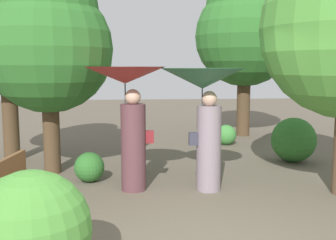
# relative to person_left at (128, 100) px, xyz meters

# --- Properties ---
(person_left) EXTENTS (1.26, 1.26, 1.96)m
(person_left) POSITION_rel_person_left_xyz_m (0.00, 0.00, 0.00)
(person_left) COLOR #563338
(person_left) RESTS_ON ground
(person_right) EXTENTS (1.29, 1.29, 1.94)m
(person_right) POSITION_rel_person_left_xyz_m (1.18, -0.11, 0.03)
(person_right) COLOR gray
(person_right) RESTS_ON ground
(park_bench) EXTENTS (0.70, 1.55, 0.83)m
(park_bench) POSITION_rel_person_left_xyz_m (-1.39, -1.46, -0.93)
(park_bench) COLOR #38383D
(park_bench) RESTS_ON ground
(tree_near_left) EXTENTS (2.17, 2.17, 3.97)m
(tree_near_left) POSITION_rel_person_left_xyz_m (-2.46, 2.29, 1.21)
(tree_near_left) COLOR #4C3823
(tree_near_left) RESTS_ON ground
(tree_near_right) EXTENTS (2.79, 2.79, 4.66)m
(tree_near_right) POSITION_rel_person_left_xyz_m (3.22, 4.96, 1.59)
(tree_near_right) COLOR #4C3823
(tree_near_right) RESTS_ON ground
(tree_mid_left) EXTENTS (2.31, 2.31, 3.82)m
(tree_mid_left) POSITION_rel_person_left_xyz_m (-1.42, 1.20, 1.03)
(tree_mid_left) COLOR #4C3823
(tree_mid_left) RESTS_ON ground
(bush_path_left) EXTENTS (0.92, 0.92, 0.92)m
(bush_path_left) POSITION_rel_person_left_xyz_m (3.38, 1.66, -0.98)
(bush_path_left) COLOR #2D6B28
(bush_path_left) RESTS_ON ground
(bush_path_right) EXTENTS (0.51, 0.51, 0.51)m
(bush_path_right) POSITION_rel_person_left_xyz_m (2.42, 3.61, -1.19)
(bush_path_right) COLOR #428C3D
(bush_path_right) RESTS_ON ground
(bush_behind_bench) EXTENTS (0.51, 0.51, 0.51)m
(bush_behind_bench) POSITION_rel_person_left_xyz_m (-0.68, 0.53, -1.19)
(bush_behind_bench) COLOR #2D6B28
(bush_behind_bench) RESTS_ON ground
(bush_far_side) EXTENTS (1.07, 1.07, 1.07)m
(bush_far_side) POSITION_rel_person_left_xyz_m (-0.84, -2.84, -0.91)
(bush_far_side) COLOR #4C9338
(bush_far_side) RESTS_ON ground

